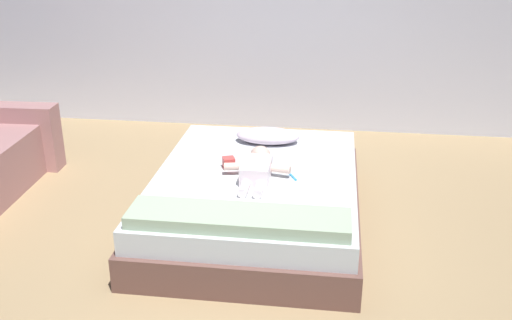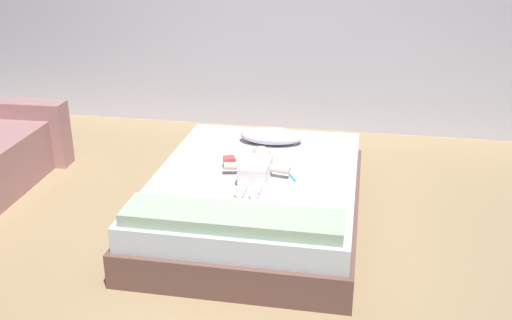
# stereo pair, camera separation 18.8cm
# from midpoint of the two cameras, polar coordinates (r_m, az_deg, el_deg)

# --- Properties ---
(ground_plane) EXTENTS (8.00, 8.00, 0.00)m
(ground_plane) POSITION_cam_midpoint_polar(r_m,az_deg,el_deg) (3.79, -4.85, -11.44)
(ground_plane) COLOR #A0845C
(bed) EXTENTS (1.48, 2.03, 0.39)m
(bed) POSITION_cam_midpoint_polar(r_m,az_deg,el_deg) (4.36, -1.24, -3.68)
(bed) COLOR brown
(bed) RESTS_ON ground_plane
(pillow) EXTENTS (0.51, 0.27, 0.12)m
(pillow) POSITION_cam_midpoint_polar(r_m,az_deg,el_deg) (4.82, 0.02, 2.34)
(pillow) COLOR silver
(pillow) RESTS_ON bed
(baby) EXTENTS (0.48, 0.63, 0.16)m
(baby) POSITION_cam_midpoint_polar(r_m,az_deg,el_deg) (4.19, -1.19, -0.77)
(baby) COLOR white
(baby) RESTS_ON bed
(toothbrush) EXTENTS (0.08, 0.15, 0.02)m
(toothbrush) POSITION_cam_midpoint_polar(r_m,az_deg,el_deg) (4.21, 2.13, -1.48)
(toothbrush) COLOR #2A93DC
(toothbrush) RESTS_ON bed
(blanket) EXTENTS (1.33, 0.32, 0.08)m
(blanket) POSITION_cam_midpoint_polar(r_m,az_deg,el_deg) (3.56, -3.21, -5.65)
(blanket) COLOR #9FB797
(blanket) RESTS_ON bed
(toy_block) EXTENTS (0.11, 0.11, 0.08)m
(toy_block) POSITION_cam_midpoint_polar(r_m,az_deg,el_deg) (4.34, -3.86, -0.29)
(toy_block) COLOR #D54643
(toy_block) RESTS_ON bed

